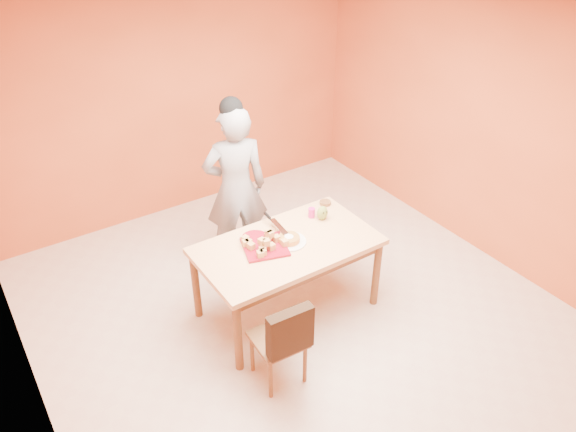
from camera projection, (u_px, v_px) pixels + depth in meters
floor at (302, 318)px, 5.25m from camera, size 5.00×5.00×0.00m
ceiling at (307, 22)px, 3.79m from camera, size 5.00×5.00×0.00m
wall_back at (176, 99)px, 6.27m from camera, size 4.50×0.00×4.50m
wall_left at (6, 296)px, 3.47m from camera, size 0.00×5.00×5.00m
wall_right at (490, 130)px, 5.56m from camera, size 0.00×5.00×5.00m
dining_table at (287, 252)px, 5.00m from camera, size 1.60×0.90×0.76m
dining_chair at (279, 338)px, 4.42m from camera, size 0.41×0.48×0.85m
pastry_pile at (265, 241)px, 4.86m from camera, size 0.33×0.33×0.11m
person at (236, 189)px, 5.55m from camera, size 0.73×0.58×1.74m
pastry_platter at (265, 247)px, 4.89m from camera, size 0.46×0.46×0.02m
red_dinner_plate at (255, 238)px, 5.01m from camera, size 0.30×0.30×0.01m
white_cake_plate at (289, 241)px, 4.97m from camera, size 0.36×0.36×0.01m
sponge_cake at (289, 239)px, 4.95m from camera, size 0.22×0.22×0.04m
cake_server at (279, 226)px, 5.07m from camera, size 0.08×0.29×0.01m
egg_ornament at (322, 213)px, 5.25m from camera, size 0.12×0.10×0.14m
magenta_glass at (312, 213)px, 5.29m from camera, size 0.09×0.09×0.09m
checker_tin at (325, 203)px, 5.50m from camera, size 0.13×0.13×0.03m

